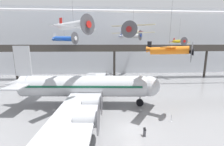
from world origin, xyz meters
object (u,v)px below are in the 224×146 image
(suspended_plane_orange_highwing, at_px, (169,50))
(info_sign_pedestal, at_px, (145,133))
(suspended_plane_white_twin, at_px, (130,36))
(stanchion_barrier, at_px, (171,119))
(airliner_silver_main, at_px, (83,86))
(suspended_plane_blue_trainer, at_px, (64,39))
(suspended_plane_silver_racer, at_px, (73,25))
(suspended_plane_cream_biplane, at_px, (133,30))
(suspended_plane_yellow_lowwing, at_px, (179,41))

(suspended_plane_orange_highwing, distance_m, info_sign_pedestal, 11.97)
(suspended_plane_white_twin, bearing_deg, stanchion_barrier, -53.07)
(stanchion_barrier, distance_m, info_sign_pedestal, 5.69)
(airliner_silver_main, xyz_separation_m, info_sign_pedestal, (8.40, -9.42, -3.17))
(suspended_plane_white_twin, bearing_deg, suspended_plane_blue_trainer, -129.81)
(airliner_silver_main, distance_m, suspended_plane_silver_racer, 10.32)
(suspended_plane_silver_racer, distance_m, suspended_plane_blue_trainer, 23.95)
(airliner_silver_main, height_order, stanchion_barrier, airliner_silver_main)
(suspended_plane_white_twin, bearing_deg, suspended_plane_silver_racer, -79.24)
(suspended_plane_cream_biplane, relative_size, info_sign_pedestal, 7.80)
(suspended_plane_cream_biplane, distance_m, suspended_plane_yellow_lowwing, 19.41)
(suspended_plane_silver_racer, distance_m, suspended_plane_white_twin, 30.94)
(suspended_plane_cream_biplane, bearing_deg, stanchion_barrier, 33.01)
(suspended_plane_blue_trainer, relative_size, suspended_plane_white_twin, 1.14)
(suspended_plane_silver_racer, xyz_separation_m, suspended_plane_cream_biplane, (11.12, 13.21, 0.51))
(suspended_plane_silver_racer, relative_size, suspended_plane_orange_highwing, 0.68)
(suspended_plane_cream_biplane, xyz_separation_m, info_sign_pedestal, (-2.18, -19.42, -13.48))
(stanchion_barrier, bearing_deg, suspended_plane_blue_trainer, 128.40)
(suspended_plane_blue_trainer, xyz_separation_m, suspended_plane_white_twin, (20.17, 5.04, 1.05))
(suspended_plane_silver_racer, relative_size, stanchion_barrier, 6.12)
(suspended_plane_yellow_lowwing, xyz_separation_m, info_sign_pedestal, (-18.51, -29.64, -11.09))
(suspended_plane_yellow_lowwing, bearing_deg, suspended_plane_blue_trainer, -97.09)
(stanchion_barrier, bearing_deg, airliner_silver_main, 154.44)
(suspended_plane_blue_trainer, height_order, suspended_plane_yellow_lowwing, suspended_plane_blue_trainer)
(airliner_silver_main, height_order, suspended_plane_cream_biplane, suspended_plane_cream_biplane)
(suspended_plane_cream_biplane, height_order, suspended_plane_orange_highwing, suspended_plane_cream_biplane)
(suspended_plane_silver_racer, distance_m, stanchion_barrier, 19.20)
(suspended_plane_white_twin, distance_m, suspended_plane_orange_highwing, 28.88)
(suspended_plane_silver_racer, xyz_separation_m, info_sign_pedestal, (8.94, -6.21, -12.97))
(suspended_plane_blue_trainer, distance_m, suspended_plane_orange_highwing, 31.42)
(airliner_silver_main, distance_m, suspended_plane_orange_highwing, 15.12)
(airliner_silver_main, bearing_deg, stanchion_barrier, -21.44)
(suspended_plane_cream_biplane, xyz_separation_m, suspended_plane_orange_highwing, (2.54, -13.95, -3.94))
(suspended_plane_blue_trainer, bearing_deg, suspended_plane_white_twin, 39.58)
(suspended_plane_silver_racer, distance_m, info_sign_pedestal, 16.93)
(stanchion_barrier, height_order, info_sign_pedestal, info_sign_pedestal)
(stanchion_barrier, bearing_deg, suspended_plane_white_twin, 90.78)
(suspended_plane_silver_racer, bearing_deg, suspended_plane_white_twin, 103.00)
(suspended_plane_orange_highwing, distance_m, stanchion_barrier, 9.95)
(suspended_plane_cream_biplane, distance_m, stanchion_barrier, 21.38)
(suspended_plane_yellow_lowwing, relative_size, suspended_plane_orange_highwing, 0.80)
(suspended_plane_silver_racer, relative_size, suspended_plane_cream_biplane, 0.68)
(suspended_plane_yellow_lowwing, xyz_separation_m, suspended_plane_white_twin, (-14.18, 4.51, 1.77))
(suspended_plane_blue_trainer, height_order, suspended_plane_white_twin, suspended_plane_white_twin)
(suspended_plane_blue_trainer, distance_m, suspended_plane_white_twin, 20.82)
(airliner_silver_main, height_order, suspended_plane_blue_trainer, suspended_plane_blue_trainer)
(suspended_plane_yellow_lowwing, height_order, suspended_plane_orange_highwing, suspended_plane_yellow_lowwing)
(suspended_plane_cream_biplane, distance_m, suspended_plane_white_twin, 14.91)
(suspended_plane_yellow_lowwing, height_order, stanchion_barrier, suspended_plane_yellow_lowwing)
(info_sign_pedestal, bearing_deg, suspended_plane_white_twin, 68.59)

